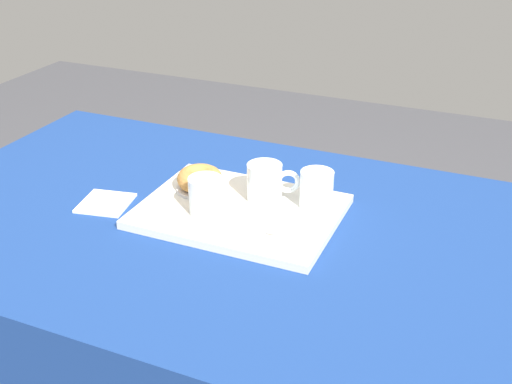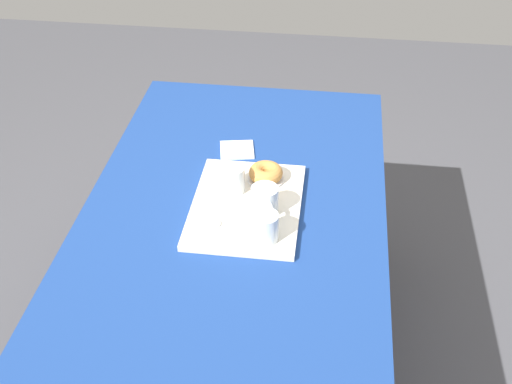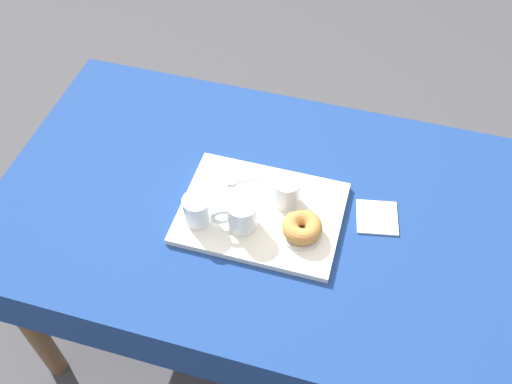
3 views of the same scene
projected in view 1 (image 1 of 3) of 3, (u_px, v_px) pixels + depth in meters
The scene contains 9 objects.
dining_table at pixel (231, 257), 1.41m from camera, with size 1.51×0.90×0.74m.
serving_tray at pixel (240, 211), 1.39m from camera, with size 0.43×0.32×0.02m, color silver.
tea_mug_left at pixel (266, 183), 1.41m from camera, with size 0.12×0.08×0.09m.
water_glass_near at pixel (206, 197), 1.35m from camera, with size 0.07×0.07×0.08m.
water_glass_far at pixel (316, 190), 1.38m from camera, with size 0.07×0.07×0.08m.
donut_plate_left at pixel (200, 188), 1.47m from camera, with size 0.11×0.11×0.01m, color silver.
sugar_donut_left at pixel (200, 178), 1.45m from camera, with size 0.10×0.10×0.04m, color #BC7F3D.
teaspoon_near at pixel (266, 231), 1.29m from camera, with size 0.12×0.08×0.01m.
paper_napkin at pixel (106, 203), 1.44m from camera, with size 0.11×0.11×0.01m, color white.
Camera 1 is at (0.52, -1.07, 1.43)m, focal length 44.22 mm.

